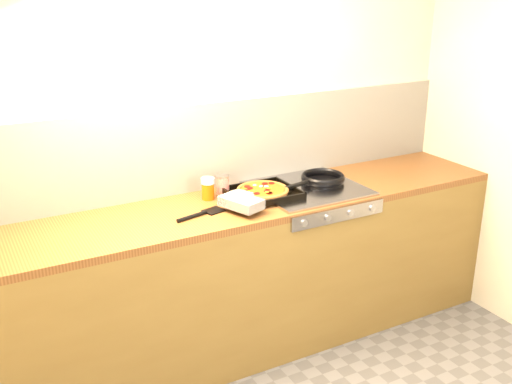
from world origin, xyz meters
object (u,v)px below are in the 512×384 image
juice_glass (208,188)px  tomato_can (223,185)px  pizza_on_tray (256,194)px  frying_pan (322,179)px

juice_glass → tomato_can: bearing=21.0°
pizza_on_tray → juice_glass: (-0.22, 0.15, 0.02)m
frying_pan → tomato_can: (-0.58, 0.15, 0.02)m
frying_pan → pizza_on_tray: bearing=-174.4°
frying_pan → juice_glass: 0.69m
pizza_on_tray → juice_glass: bearing=145.1°
pizza_on_tray → frying_pan: (0.47, 0.05, -0.00)m
pizza_on_tray → tomato_can: bearing=119.4°
frying_pan → tomato_can: tomato_can is taller
pizza_on_tray → tomato_can: (-0.11, 0.19, 0.01)m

